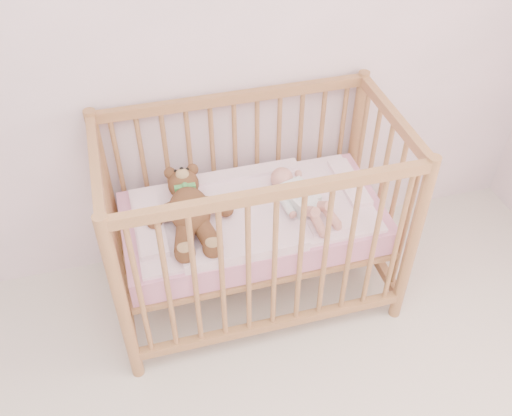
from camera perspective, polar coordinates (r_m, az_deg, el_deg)
name	(u,v)px	position (r m, az deg, el deg)	size (l,w,h in m)	color
wall_back	(152,20)	(2.51, -10.35, 17.97)	(4.00, 0.02, 2.70)	beige
crib	(253,220)	(2.70, -0.28, -1.19)	(1.36, 0.76, 1.00)	#AF724A
mattress	(253,222)	(2.71, -0.28, -1.42)	(1.22, 0.62, 0.13)	pink
blanket	(253,211)	(2.66, -0.28, -0.26)	(1.10, 0.58, 0.06)	#FBADC2
baby	(299,193)	(2.65, 4.36, 1.49)	(0.23, 0.49, 0.12)	white
teddy_bear	(190,211)	(2.55, -6.62, -0.32)	(0.41, 0.58, 0.16)	brown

